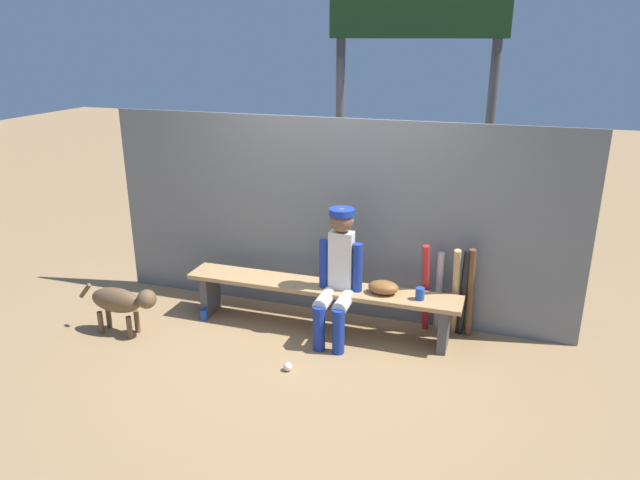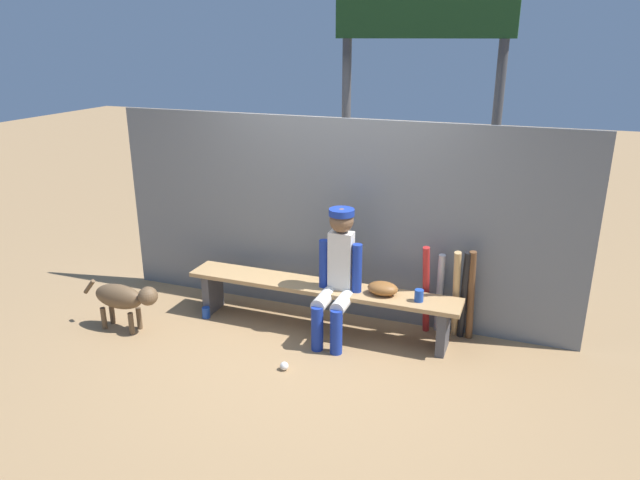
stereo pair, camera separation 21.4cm
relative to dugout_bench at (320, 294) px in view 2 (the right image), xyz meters
The scene contains 15 objects.
ground_plane 0.36m from the dugout_bench, ahead, with size 30.00×30.00×0.00m, color #9E7A51.
chainlink_fence 0.75m from the dugout_bench, 90.00° to the left, with size 4.69×0.03×1.97m, color slate.
dugout_bench is the anchor object (origin of this frame).
player_seated 0.38m from the dugout_bench, 27.50° to the right, with size 0.41×0.55×1.23m.
baseball_glove 0.63m from the dugout_bench, ahead, with size 0.28×0.20×0.12m, color brown.
bat_aluminum_red 0.99m from the dugout_bench, 14.91° to the left, with size 0.06×0.06×0.90m, color #B22323.
bat_aluminum_silver 1.13m from the dugout_bench, 17.73° to the left, with size 0.06×0.06×0.80m, color #B7B7BC.
bat_wood_tan 1.26m from the dugout_bench, 12.08° to the left, with size 0.06×0.06×0.90m, color tan.
bat_aluminum_black 1.33m from the dugout_bench, 11.85° to the left, with size 0.06×0.06×0.89m, color black.
bat_wood_dark 1.39m from the dugout_bench, 11.42° to the left, with size 0.06×0.06×0.90m, color brown.
baseball 0.87m from the dugout_bench, 91.70° to the right, with size 0.07×0.07×0.07m, color white.
cup_on_ground 1.21m from the dugout_bench, behind, with size 0.08×0.08×0.11m, color #1E47AD.
cup_on_bench 0.96m from the dugout_bench, ahead, with size 0.08×0.08×0.11m, color #1E47AD.
scoreboard 2.83m from the dugout_bench, 69.37° to the left, with size 2.14×0.27×3.78m.
dog 1.86m from the dugout_bench, 158.91° to the right, with size 0.84×0.20×0.49m.
Camera 2 is at (1.78, -4.73, 2.68)m, focal length 32.74 mm.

